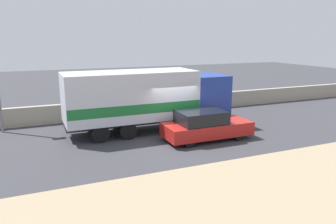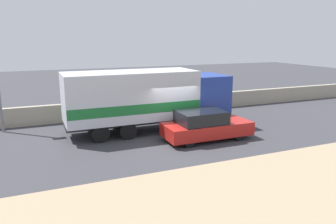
% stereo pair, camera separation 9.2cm
% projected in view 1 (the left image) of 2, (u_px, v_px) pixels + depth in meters
% --- Properties ---
extents(ground_plane, '(80.00, 80.00, 0.00)m').
position_uv_depth(ground_plane, '(181.00, 139.00, 16.39)').
color(ground_plane, '#38383D').
extents(dirt_shoulder_foreground, '(60.00, 6.78, 0.04)m').
position_uv_depth(dirt_shoulder_foreground, '(276.00, 200.00, 10.18)').
color(dirt_shoulder_foreground, '#9E896B').
rests_on(dirt_shoulder_foreground, ground_plane).
extents(stone_wall_backdrop, '(60.00, 0.35, 1.10)m').
position_uv_depth(stone_wall_backdrop, '(144.00, 106.00, 21.36)').
color(stone_wall_backdrop, '#A39984').
rests_on(stone_wall_backdrop, ground_plane).
extents(box_truck, '(8.84, 2.56, 3.25)m').
position_uv_depth(box_truck, '(146.00, 98.00, 17.41)').
color(box_truck, navy).
rests_on(box_truck, ground_plane).
extents(car_hatchback, '(4.38, 1.81, 1.47)m').
position_uv_depth(car_hatchback, '(205.00, 125.00, 16.12)').
color(car_hatchback, '#B21E19').
rests_on(car_hatchback, ground_plane).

